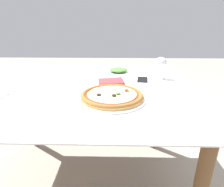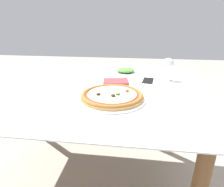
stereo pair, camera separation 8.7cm
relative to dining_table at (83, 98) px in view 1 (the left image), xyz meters
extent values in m
plane|color=#9E9384|center=(0.00, 0.00, -0.67)|extent=(10.00, 10.00, 0.00)
cube|color=brown|center=(0.00, 0.00, 0.06)|extent=(1.21, 1.02, 0.04)
cube|color=white|center=(0.00, 0.00, 0.08)|extent=(1.31, 1.12, 0.01)
cylinder|color=brown|center=(-0.55, 0.45, -0.32)|extent=(0.06, 0.06, 0.71)
cylinder|color=brown|center=(0.55, 0.45, -0.32)|extent=(0.06, 0.06, 0.71)
cylinder|color=white|center=(0.18, -0.21, 0.09)|extent=(0.32, 0.32, 0.01)
cylinder|color=tan|center=(0.18, -0.21, 0.10)|extent=(0.29, 0.29, 0.01)
torus|color=#935B28|center=(0.18, -0.21, 0.10)|extent=(0.29, 0.29, 0.02)
cylinder|color=#BC381E|center=(0.18, -0.21, 0.10)|extent=(0.25, 0.25, 0.00)
cylinder|color=beige|center=(0.18, -0.21, 0.11)|extent=(0.23, 0.23, 0.00)
ellipsoid|color=#2D2319|center=(0.19, -0.24, 0.12)|extent=(0.02, 0.02, 0.01)
ellipsoid|color=#2D2319|center=(0.12, -0.24, 0.12)|extent=(0.02, 0.02, 0.01)
ellipsoid|color=#BC9342|center=(0.26, -0.18, 0.11)|extent=(0.01, 0.01, 0.01)
ellipsoid|color=#4C7A33|center=(0.21, -0.22, 0.12)|extent=(0.02, 0.02, 0.01)
ellipsoid|color=#A83323|center=(0.25, -0.18, 0.12)|extent=(0.02, 0.02, 0.01)
cube|color=silver|center=(-0.35, -0.21, 0.08)|extent=(0.02, 0.11, 0.00)
cube|color=silver|center=(-0.35, -0.15, 0.08)|extent=(0.02, 0.01, 0.00)
cube|color=silver|center=(-0.36, -0.12, 0.08)|extent=(0.01, 0.05, 0.00)
cube|color=silver|center=(-0.35, -0.12, 0.08)|extent=(0.01, 0.05, 0.00)
cube|color=silver|center=(-0.35, -0.12, 0.08)|extent=(0.01, 0.05, 0.00)
cube|color=silver|center=(-0.34, -0.12, 0.08)|extent=(0.01, 0.05, 0.00)
cylinder|color=silver|center=(0.48, 0.15, 0.08)|extent=(0.07, 0.07, 0.00)
cylinder|color=silver|center=(0.48, 0.15, 0.12)|extent=(0.01, 0.01, 0.07)
sphere|color=silver|center=(0.48, 0.15, 0.18)|extent=(0.07, 0.07, 0.07)
cube|color=white|center=(0.36, 0.09, 0.09)|extent=(0.09, 0.15, 0.01)
cube|color=black|center=(0.36, 0.09, 0.09)|extent=(0.08, 0.14, 0.00)
cylinder|color=white|center=(0.21, 0.27, 0.09)|extent=(0.22, 0.22, 0.01)
ellipsoid|color=#4C8438|center=(0.21, 0.27, 0.11)|extent=(0.13, 0.13, 0.03)
cube|color=#933338|center=(0.17, 0.06, 0.09)|extent=(0.16, 0.13, 0.01)
camera|label=1|loc=(0.20, -1.03, 0.43)|focal=30.00mm
camera|label=2|loc=(0.29, -1.02, 0.43)|focal=30.00mm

